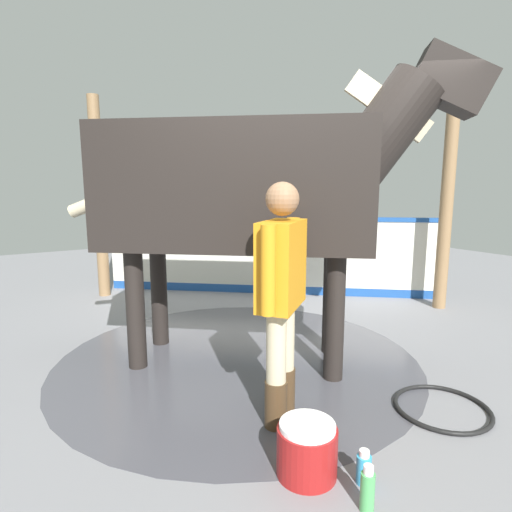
{
  "coord_description": "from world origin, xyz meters",
  "views": [
    {
      "loc": [
        3.07,
        -1.89,
        1.58
      ],
      "look_at": [
        0.43,
        -0.24,
        1.05
      ],
      "focal_mm": 28.96,
      "sensor_mm": 36.0,
      "label": 1
    }
  ],
  "objects_px": {
    "horse": "(250,187)",
    "bottle_spray": "(367,490)",
    "wash_bucket": "(307,449)",
    "bottle_shampoo": "(364,468)",
    "handler": "(281,289)",
    "hose_coil": "(442,408)"
  },
  "relations": [
    {
      "from": "horse",
      "to": "bottle_spray",
      "type": "relative_size",
      "value": 11.89
    },
    {
      "from": "wash_bucket",
      "to": "bottle_shampoo",
      "type": "bearing_deg",
      "value": 44.75
    },
    {
      "from": "horse",
      "to": "bottle_spray",
      "type": "height_order",
      "value": "horse"
    },
    {
      "from": "handler",
      "to": "bottle_shampoo",
      "type": "xyz_separation_m",
      "value": [
        0.75,
        0.02,
        -0.83
      ]
    },
    {
      "from": "bottle_spray",
      "to": "hose_coil",
      "type": "distance_m",
      "value": 1.21
    },
    {
      "from": "handler",
      "to": "bottle_spray",
      "type": "height_order",
      "value": "handler"
    },
    {
      "from": "wash_bucket",
      "to": "handler",
      "type": "bearing_deg",
      "value": 159.6
    },
    {
      "from": "bottle_spray",
      "to": "bottle_shampoo",
      "type": "bearing_deg",
      "value": 138.66
    },
    {
      "from": "handler",
      "to": "bottle_spray",
      "type": "distance_m",
      "value": 1.21
    },
    {
      "from": "handler",
      "to": "bottle_spray",
      "type": "xyz_separation_m",
      "value": [
        0.9,
        -0.11,
        -0.81
      ]
    },
    {
      "from": "horse",
      "to": "wash_bucket",
      "type": "height_order",
      "value": "horse"
    },
    {
      "from": "bottle_shampoo",
      "to": "bottle_spray",
      "type": "bearing_deg",
      "value": -41.34
    },
    {
      "from": "horse",
      "to": "bottle_shampoo",
      "type": "bearing_deg",
      "value": -60.93
    },
    {
      "from": "bottle_shampoo",
      "to": "bottle_spray",
      "type": "relative_size",
      "value": 0.79
    },
    {
      "from": "wash_bucket",
      "to": "bottle_spray",
      "type": "xyz_separation_m",
      "value": [
        0.36,
        0.09,
        -0.04
      ]
    },
    {
      "from": "wash_bucket",
      "to": "bottle_spray",
      "type": "height_order",
      "value": "wash_bucket"
    },
    {
      "from": "handler",
      "to": "bottle_shampoo",
      "type": "relative_size",
      "value": 8.38
    },
    {
      "from": "bottle_shampoo",
      "to": "handler",
      "type": "bearing_deg",
      "value": -178.82
    },
    {
      "from": "horse",
      "to": "bottle_spray",
      "type": "xyz_separation_m",
      "value": [
        1.84,
        -0.44,
        -1.46
      ]
    },
    {
      "from": "horse",
      "to": "bottle_spray",
      "type": "bearing_deg",
      "value": -63.91
    },
    {
      "from": "handler",
      "to": "wash_bucket",
      "type": "height_order",
      "value": "handler"
    },
    {
      "from": "horse",
      "to": "handler",
      "type": "height_order",
      "value": "horse"
    }
  ]
}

